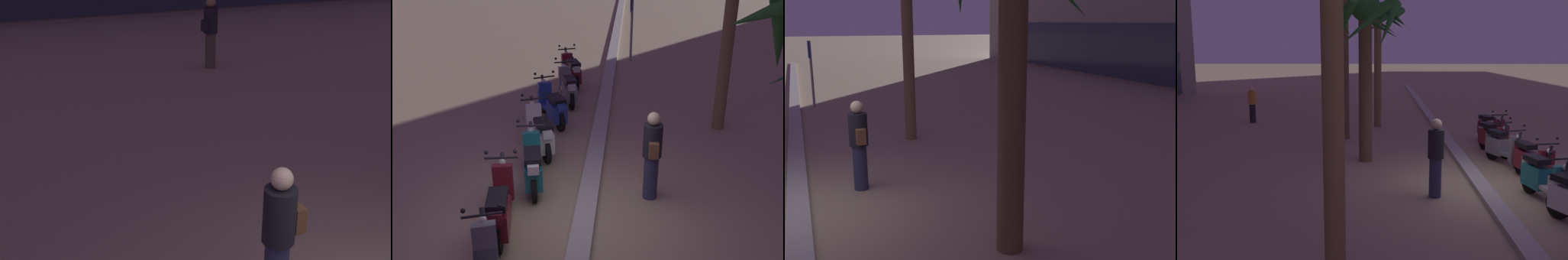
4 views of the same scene
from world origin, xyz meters
The scene contains 4 objects.
ground_plane centered at (0.00, 0.00, 0.00)m, with size 200.00×200.00×0.00m, color #9E896B.
curb_strip centered at (0.00, 0.17, 0.06)m, with size 60.00×0.36×0.12m, color #ADA89E.
crossing_sign centered at (-10.18, 0.83, 1.50)m, with size 0.60×0.12×2.40m.
pedestrian_by_palm_tree centered at (-0.84, 1.29, 0.89)m, with size 0.46×0.34×1.68m.
Camera 3 is at (7.57, 0.33, 3.05)m, focal length 42.40 mm.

